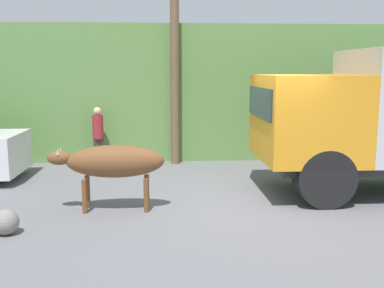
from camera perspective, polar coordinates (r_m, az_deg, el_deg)
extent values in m
plane|color=slate|center=(8.78, 7.16, -7.44)|extent=(60.00, 60.00, 0.00)
cube|color=#608C47|center=(15.78, 2.27, 7.03)|extent=(32.00, 6.67, 3.78)
cube|color=orange|center=(9.39, 14.30, 3.30)|extent=(1.88, 2.32, 1.71)
cube|color=#232D38|center=(9.11, 8.61, 5.25)|extent=(0.04, 1.97, 0.60)
cylinder|color=black|center=(8.75, 16.42, -4.10)|extent=(1.10, 0.51, 1.10)
ellipsoid|color=brown|center=(8.20, -9.69, -2.17)|extent=(1.76, 0.59, 0.59)
ellipsoid|color=brown|center=(8.35, -16.49, -1.70)|extent=(0.44, 0.26, 0.26)
cone|color=#B7AD93|center=(8.23, -16.68, -0.96)|extent=(0.06, 0.06, 0.11)
cone|color=#B7AD93|center=(8.42, -16.38, -0.72)|extent=(0.06, 0.06, 0.11)
cylinder|color=brown|center=(8.26, -13.49, -6.51)|extent=(0.09, 0.09, 0.61)
cylinder|color=brown|center=(8.57, -13.12, -5.92)|extent=(0.09, 0.09, 0.61)
cylinder|color=brown|center=(8.14, -5.84, -6.52)|extent=(0.09, 0.09, 0.61)
cylinder|color=brown|center=(8.45, -5.76, -5.92)|extent=(0.09, 0.09, 0.61)
cube|color=#38332D|center=(12.28, -11.76, -0.99)|extent=(0.28, 0.22, 0.72)
cylinder|color=maroon|center=(12.18, -11.87, 2.14)|extent=(0.35, 0.35, 0.63)
sphere|color=#DBB28E|center=(12.14, -11.94, 4.11)|extent=(0.21, 0.21, 0.21)
cylinder|color=brown|center=(12.09, -2.20, 10.40)|extent=(0.24, 0.24, 5.50)
sphere|color=gray|center=(7.63, -22.56, -9.14)|extent=(0.40, 0.40, 0.40)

